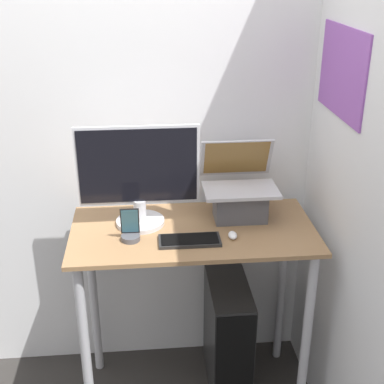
% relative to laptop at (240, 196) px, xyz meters
% --- Properties ---
extents(wall_back, '(6.00, 0.05, 2.60)m').
position_rel_laptop_xyz_m(wall_back, '(-0.22, 0.26, 0.25)').
color(wall_back, silver).
rests_on(wall_back, ground_plane).
extents(wall_side_right, '(0.06, 6.00, 2.60)m').
position_rel_laptop_xyz_m(wall_side_right, '(0.41, -0.37, 0.25)').
color(wall_side_right, silver).
rests_on(wall_side_right, ground_plane).
extents(desk, '(1.09, 0.55, 0.95)m').
position_rel_laptop_xyz_m(desk, '(-0.22, -0.10, -0.29)').
color(desk, '#936D47').
rests_on(desk, ground_plane).
extents(laptop, '(0.34, 0.29, 0.35)m').
position_rel_laptop_xyz_m(laptop, '(0.00, 0.00, 0.00)').
color(laptop, '#4C4C51').
rests_on(laptop, desk).
extents(monitor, '(0.54, 0.22, 0.46)m').
position_rel_laptop_xyz_m(monitor, '(-0.46, -0.03, 0.12)').
color(monitor, silver).
rests_on(monitor, desk).
extents(keyboard, '(0.26, 0.11, 0.02)m').
position_rel_laptop_xyz_m(keyboard, '(-0.25, -0.22, -0.10)').
color(keyboard, black).
rests_on(keyboard, desk).
extents(mouse, '(0.04, 0.06, 0.03)m').
position_rel_laptop_xyz_m(mouse, '(-0.06, -0.20, -0.09)').
color(mouse, white).
rests_on(mouse, desk).
extents(cell_phone, '(0.08, 0.08, 0.15)m').
position_rel_laptop_xyz_m(cell_phone, '(-0.50, -0.17, -0.06)').
color(cell_phone, '#4C4C51').
rests_on(cell_phone, desk).
extents(computer_tower, '(0.20, 0.45, 0.58)m').
position_rel_laptop_xyz_m(computer_tower, '(-0.04, -0.03, -0.76)').
color(computer_tower, black).
rests_on(computer_tower, ground_plane).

